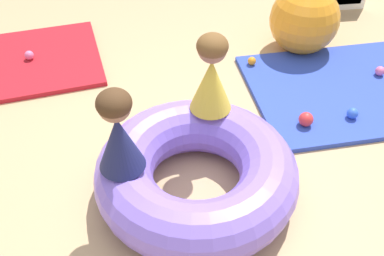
{
  "coord_description": "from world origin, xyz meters",
  "views": [
    {
      "loc": [
        -0.33,
        -1.91,
        2.14
      ],
      "look_at": [
        -0.06,
        0.09,
        0.36
      ],
      "focal_mm": 41.34,
      "sensor_mm": 36.0,
      "label": 1
    }
  ],
  "objects_px": {
    "play_ball_pink_second": "(29,55)",
    "exercise_ball_large": "(304,19)",
    "play_ball_blue": "(353,113)",
    "play_ball_pink": "(380,71)",
    "play_ball_orange": "(252,61)",
    "child_in_yellow": "(211,74)",
    "inflatable_cushion": "(196,173)",
    "play_ball_red": "(306,119)",
    "child_in_navy": "(118,132)"
  },
  "relations": [
    {
      "from": "play_ball_red",
      "to": "play_ball_pink_second",
      "type": "xyz_separation_m",
      "value": [
        -2.1,
        1.17,
        -0.01
      ]
    },
    {
      "from": "play_ball_pink_second",
      "to": "child_in_yellow",
      "type": "bearing_deg",
      "value": -42.32
    },
    {
      "from": "child_in_navy",
      "to": "play_ball_pink_second",
      "type": "xyz_separation_m",
      "value": [
        -0.81,
        1.7,
        -0.52
      ]
    },
    {
      "from": "play_ball_pink",
      "to": "play_ball_pink_second",
      "type": "bearing_deg",
      "value": 167.71
    },
    {
      "from": "child_in_yellow",
      "to": "child_in_navy",
      "type": "xyz_separation_m",
      "value": [
        -0.57,
        -0.45,
        -0.01
      ]
    },
    {
      "from": "exercise_ball_large",
      "to": "play_ball_blue",
      "type": "bearing_deg",
      "value": -86.79
    },
    {
      "from": "play_ball_blue",
      "to": "play_ball_red",
      "type": "bearing_deg",
      "value": -174.82
    },
    {
      "from": "play_ball_blue",
      "to": "play_ball_pink",
      "type": "bearing_deg",
      "value": 48.0
    },
    {
      "from": "child_in_yellow",
      "to": "inflatable_cushion",
      "type": "bearing_deg",
      "value": -172.71
    },
    {
      "from": "play_ball_orange",
      "to": "child_in_navy",
      "type": "bearing_deg",
      "value": -128.61
    },
    {
      "from": "play_ball_orange",
      "to": "play_ball_pink_second",
      "type": "bearing_deg",
      "value": 169.85
    },
    {
      "from": "inflatable_cushion",
      "to": "play_ball_red",
      "type": "height_order",
      "value": "inflatable_cushion"
    },
    {
      "from": "child_in_yellow",
      "to": "exercise_ball_large",
      "type": "distance_m",
      "value": 1.58
    },
    {
      "from": "child_in_navy",
      "to": "play_ball_pink",
      "type": "relative_size",
      "value": 6.52
    },
    {
      "from": "play_ball_blue",
      "to": "play_ball_pink_second",
      "type": "relative_size",
      "value": 1.05
    },
    {
      "from": "play_ball_pink_second",
      "to": "play_ball_orange",
      "type": "bearing_deg",
      "value": -10.15
    },
    {
      "from": "inflatable_cushion",
      "to": "play_ball_blue",
      "type": "height_order",
      "value": "inflatable_cushion"
    },
    {
      "from": "child_in_navy",
      "to": "inflatable_cushion",
      "type": "bearing_deg",
      "value": 167.25
    },
    {
      "from": "play_ball_pink_second",
      "to": "exercise_ball_large",
      "type": "relative_size",
      "value": 0.13
    },
    {
      "from": "child_in_yellow",
      "to": "play_ball_pink_second",
      "type": "relative_size",
      "value": 6.68
    },
    {
      "from": "play_ball_blue",
      "to": "play_ball_red",
      "type": "relative_size",
      "value": 0.78
    },
    {
      "from": "inflatable_cushion",
      "to": "child_in_navy",
      "type": "xyz_separation_m",
      "value": [
        -0.42,
        -0.05,
        0.42
      ]
    },
    {
      "from": "play_ball_pink",
      "to": "play_ball_blue",
      "type": "bearing_deg",
      "value": -132.0
    },
    {
      "from": "inflatable_cushion",
      "to": "exercise_ball_large",
      "type": "height_order",
      "value": "exercise_ball_large"
    },
    {
      "from": "play_ball_pink",
      "to": "play_ball_orange",
      "type": "distance_m",
      "value": 1.06
    },
    {
      "from": "child_in_yellow",
      "to": "play_ball_pink",
      "type": "relative_size",
      "value": 6.74
    },
    {
      "from": "inflatable_cushion",
      "to": "play_ball_blue",
      "type": "distance_m",
      "value": 1.34
    },
    {
      "from": "child_in_yellow",
      "to": "play_ball_orange",
      "type": "bearing_deg",
      "value": -2.12
    },
    {
      "from": "play_ball_pink",
      "to": "play_ball_blue",
      "type": "xyz_separation_m",
      "value": [
        -0.45,
        -0.5,
        0.0
      ]
    },
    {
      "from": "child_in_yellow",
      "to": "play_ball_red",
      "type": "xyz_separation_m",
      "value": [
        0.72,
        0.09,
        -0.52
      ]
    },
    {
      "from": "play_ball_pink",
      "to": "play_ball_red",
      "type": "distance_m",
      "value": 0.97
    },
    {
      "from": "play_ball_orange",
      "to": "child_in_yellow",
      "type": "bearing_deg",
      "value": -119.53
    },
    {
      "from": "play_ball_blue",
      "to": "play_ball_orange",
      "type": "bearing_deg",
      "value": 125.47
    },
    {
      "from": "play_ball_pink_second",
      "to": "exercise_ball_large",
      "type": "distance_m",
      "value": 2.42
    },
    {
      "from": "play_ball_pink",
      "to": "play_ball_orange",
      "type": "bearing_deg",
      "value": 163.81
    },
    {
      "from": "inflatable_cushion",
      "to": "play_ball_red",
      "type": "relative_size",
      "value": 11.62
    },
    {
      "from": "inflatable_cushion",
      "to": "play_ball_red",
      "type": "bearing_deg",
      "value": 29.49
    },
    {
      "from": "play_ball_blue",
      "to": "exercise_ball_large",
      "type": "xyz_separation_m",
      "value": [
        -0.06,
        1.04,
        0.22
      ]
    },
    {
      "from": "child_in_yellow",
      "to": "play_ball_orange",
      "type": "height_order",
      "value": "child_in_yellow"
    },
    {
      "from": "inflatable_cushion",
      "to": "play_ball_pink_second",
      "type": "relative_size",
      "value": 15.56
    },
    {
      "from": "play_ball_pink_second",
      "to": "exercise_ball_large",
      "type": "bearing_deg",
      "value": -2.26
    },
    {
      "from": "play_ball_pink",
      "to": "play_ball_blue",
      "type": "distance_m",
      "value": 0.67
    },
    {
      "from": "inflatable_cushion",
      "to": "play_ball_red",
      "type": "distance_m",
      "value": 1.0
    },
    {
      "from": "play_ball_red",
      "to": "exercise_ball_large",
      "type": "relative_size",
      "value": 0.17
    },
    {
      "from": "child_in_yellow",
      "to": "play_ball_orange",
      "type": "distance_m",
      "value": 1.18
    },
    {
      "from": "child_in_yellow",
      "to": "play_ball_blue",
      "type": "height_order",
      "value": "child_in_yellow"
    },
    {
      "from": "play_ball_orange",
      "to": "inflatable_cushion",
      "type": "bearing_deg",
      "value": -116.83
    },
    {
      "from": "inflatable_cushion",
      "to": "play_ball_blue",
      "type": "relative_size",
      "value": 14.83
    },
    {
      "from": "child_in_navy",
      "to": "play_ball_pink_second",
      "type": "distance_m",
      "value": 1.96
    },
    {
      "from": "play_ball_orange",
      "to": "play_ball_pink_second",
      "type": "height_order",
      "value": "play_ball_pink_second"
    }
  ]
}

